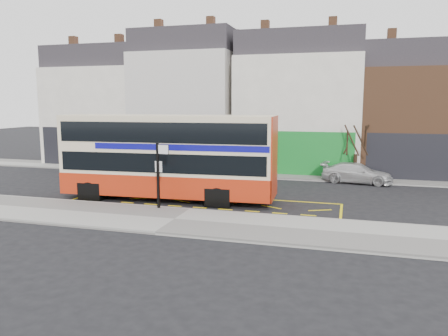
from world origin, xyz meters
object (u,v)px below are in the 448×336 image
(double_decker_bus, at_px, (169,156))
(street_tree_left, at_px, (76,121))
(car_grey, at_px, (192,168))
(car_white, at_px, (357,173))
(street_tree_right, at_px, (357,132))
(bus_stop_post, at_px, (159,169))
(car_silver, at_px, (140,165))

(double_decker_bus, xyz_separation_m, street_tree_left, (-12.35, 9.77, 1.27))
(car_grey, height_order, street_tree_left, street_tree_left)
(car_white, distance_m, street_tree_right, 2.78)
(bus_stop_post, bearing_deg, street_tree_left, 142.13)
(double_decker_bus, relative_size, car_silver, 3.17)
(car_silver, bearing_deg, car_white, -97.28)
(car_silver, relative_size, car_white, 0.81)
(car_silver, xyz_separation_m, street_tree_right, (15.25, 1.29, 2.64))
(bus_stop_post, height_order, car_silver, bus_stop_post)
(street_tree_left, bearing_deg, bus_stop_post, -43.32)
(double_decker_bus, bearing_deg, street_tree_right, 39.78)
(car_silver, bearing_deg, bus_stop_post, -157.09)
(car_grey, xyz_separation_m, street_tree_left, (-11.04, 2.72, 3.02))
(car_silver, height_order, car_grey, car_grey)
(car_grey, relative_size, car_white, 0.87)
(street_tree_left, relative_size, street_tree_right, 1.12)
(car_grey, bearing_deg, bus_stop_post, -169.01)
(car_silver, relative_size, car_grey, 0.93)
(car_silver, bearing_deg, double_decker_bus, -152.36)
(double_decker_bus, distance_m, bus_stop_post, 2.44)
(double_decker_bus, height_order, street_tree_right, street_tree_right)
(bus_stop_post, relative_size, car_silver, 0.87)
(street_tree_right, bearing_deg, car_silver, -175.15)
(street_tree_right, bearing_deg, car_white, -83.12)
(car_grey, distance_m, street_tree_left, 11.76)
(car_white, bearing_deg, street_tree_right, 15.31)
(double_decker_bus, xyz_separation_m, car_white, (9.75, 8.03, -1.74))
(bus_stop_post, relative_size, street_tree_left, 0.59)
(car_grey, distance_m, street_tree_right, 11.41)
(double_decker_bus, distance_m, car_white, 12.75)
(car_grey, relative_size, street_tree_right, 0.82)
(bus_stop_post, xyz_separation_m, street_tree_right, (9.11, 11.36, 1.21))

